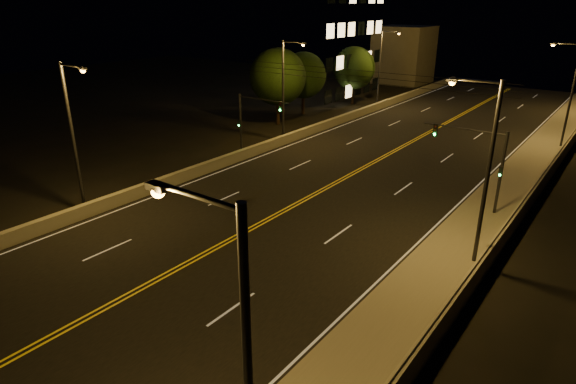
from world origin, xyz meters
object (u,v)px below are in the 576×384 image
Objects in this scene: streetlight_2 at (569,89)px; traffic_signal_left at (250,119)px; streetlight_0 at (238,378)px; traffic_signal_right at (484,160)px; streetlight_6 at (382,64)px; tree_2 at (354,68)px; tree_0 at (278,77)px; streetlight_1 at (483,164)px; tree_1 at (303,75)px; streetlight_5 at (285,84)px; streetlight_4 at (74,130)px.

streetlight_2 is 27.83m from traffic_signal_left.
streetlight_0 is 23.99m from traffic_signal_right.
tree_2 is at bearing -175.57° from streetlight_6.
tree_0 is (-24.47, 11.30, 1.60)m from traffic_signal_right.
streetlight_1 is 1.29× the size of tree_1.
streetlight_5 is 1.71× the size of traffic_signal_left.
streetlight_5 is 19.88m from tree_2.
tree_2 is (-25.14, 32.76, -0.77)m from streetlight_1.
streetlight_6 is 15.67m from tree_0.
streetlight_2 is at bearing 3.71° from tree_1.
streetlight_6 reaches higher than traffic_signal_left.
tree_0 is at bearing -81.97° from tree_1.
streetlight_0 is 1.15× the size of tree_0.
traffic_signal_left is at bearing -87.38° from streetlight_6.
traffic_signal_left is at bearing -62.74° from tree_0.
streetlight_4 and streetlight_6 have the same top height.
tree_0 is (-4.62, -14.97, -0.25)m from streetlight_6.
tree_1 is at bearing 145.72° from traffic_signal_right.
streetlight_0 reaches higher than tree_0.
streetlight_5 is at bearing -90.00° from streetlight_6.
streetlight_6 is 1.71× the size of traffic_signal_left.
streetlight_4 is 1.71× the size of traffic_signal_right.
streetlight_0 is 1.00× the size of streetlight_4.
streetlight_1 and streetlight_6 have the same top height.
streetlight_5 reaches higher than traffic_signal_left.
streetlight_0 reaches higher than traffic_signal_left.
tree_2 is at bearing 100.67° from traffic_signal_left.
tree_1 is at bearing 111.12° from traffic_signal_left.
streetlight_5 is at bearing 148.30° from streetlight_1.
streetlight_4 is 1.15× the size of tree_0.
tree_2 is (-3.69, 40.52, -0.77)m from streetlight_4.
streetlight_1 is 22.81m from streetlight_4.
tree_0 is at bearing -163.56° from streetlight_2.
streetlight_5 reaches higher than tree_1.
tree_1 reaches higher than traffic_signal_right.
streetlight_1 is 1.15× the size of tree_0.
streetlight_6 is 1.71× the size of traffic_signal_right.
streetlight_5 is at bearing 125.27° from streetlight_0.
streetlight_4 is at bearing -90.00° from streetlight_6.
streetlight_1 and streetlight_2 have the same top height.
streetlight_1 is 1.00× the size of streetlight_4.
streetlight_2 is at bearing 85.18° from traffic_signal_right.
tree_0 is at bearing 133.71° from streetlight_5.
tree_1 is (-5.46, 31.79, -0.83)m from streetlight_4.
streetlight_6 is 1.29× the size of tree_1.
streetlight_1 reaches higher than tree_0.
streetlight_5 is at bearing 90.00° from streetlight_4.
tree_2 is (-25.14, 49.85, -0.77)m from streetlight_0.
streetlight_2 is 1.00× the size of streetlight_5.
tree_1 is (-5.46, -9.02, -0.83)m from streetlight_6.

